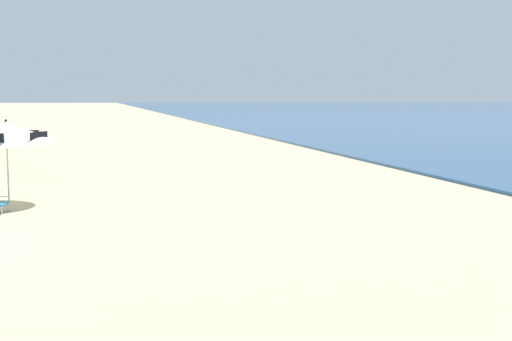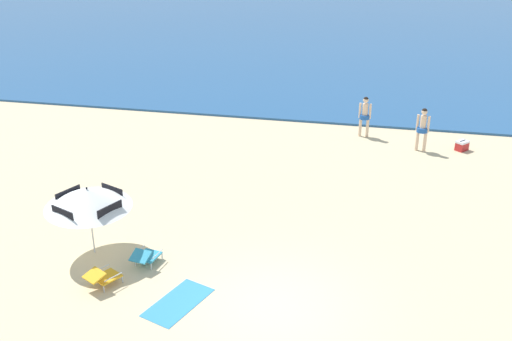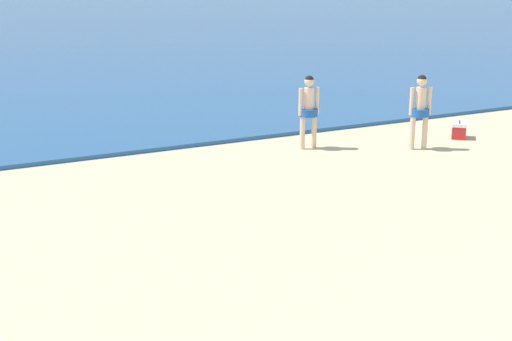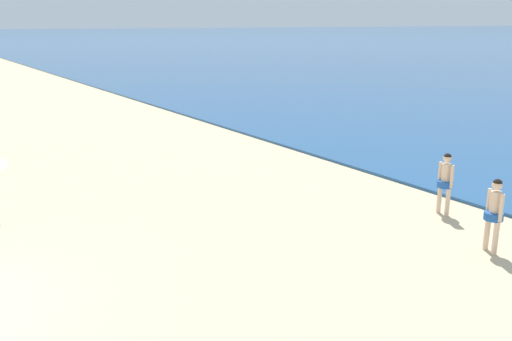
{
  "view_description": "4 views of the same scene",
  "coord_description": "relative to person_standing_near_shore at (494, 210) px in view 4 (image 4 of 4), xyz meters",
  "views": [
    {
      "loc": [
        11.91,
        3.56,
        2.5
      ],
      "look_at": [
        -1.09,
        6.58,
        1.08
      ],
      "focal_mm": 47.24,
      "sensor_mm": 36.0,
      "label": 1
    },
    {
      "loc": [
        2.08,
        -11.23,
        8.49
      ],
      "look_at": [
        -1.83,
        6.43,
        0.67
      ],
      "focal_mm": 40.57,
      "sensor_mm": 36.0,
      "label": 2
    },
    {
      "loc": [
        -7.1,
        -1.93,
        4.37
      ],
      "look_at": [
        -2.04,
        8.19,
        1.05
      ],
      "focal_mm": 50.84,
      "sensor_mm": 36.0,
      "label": 3
    },
    {
      "loc": [
        10.74,
        0.21,
        5.22
      ],
      "look_at": [
        -0.71,
        7.75,
        1.48
      ],
      "focal_mm": 38.39,
      "sensor_mm": 36.0,
      "label": 4
    }
  ],
  "objects": [
    {
      "name": "person_standing_beside",
      "position": [
        -2.31,
        1.22,
        -0.02
      ],
      "size": [
        0.52,
        0.43,
        1.75
      ],
      "color": "beige",
      "rests_on": "ground"
    },
    {
      "name": "person_standing_near_shore",
      "position": [
        0.0,
        0.0,
        0.0
      ],
      "size": [
        0.51,
        0.44,
        1.78
      ],
      "color": "beige",
      "rests_on": "ground"
    }
  ]
}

